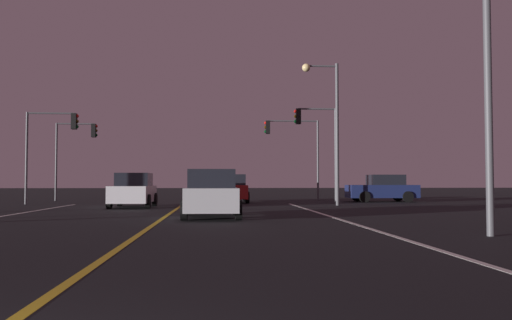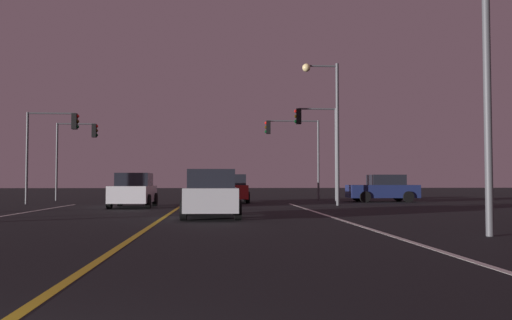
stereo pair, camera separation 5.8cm
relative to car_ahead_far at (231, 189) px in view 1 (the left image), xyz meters
name	(u,v)px [view 1 (the left image)]	position (x,y,z in m)	size (l,w,h in m)	color
lane_edge_right	(378,231)	(3.26, -18.70, -0.82)	(0.16, 33.20, 0.01)	silver
lane_center_divider	(142,233)	(-2.75, -18.70, -0.82)	(0.16, 33.20, 0.01)	gold
car_ahead_far	(231,189)	(0.00, 0.00, 0.00)	(2.02, 4.30, 1.70)	black
car_lead_same_lane	(212,194)	(-1.06, -13.25, 0.00)	(2.02, 4.30, 1.70)	black
car_crossing_side	(383,189)	(9.51, 0.40, 0.00)	(4.30, 2.02, 1.70)	black
car_oncoming	(133,191)	(-5.02, -5.50, 0.00)	(2.02, 4.30, 1.70)	black
traffic_light_near_right	(316,133)	(4.93, -1.60, 3.29)	(2.54, 0.36, 5.59)	#4C4C51
traffic_light_near_left	(52,136)	(-10.19, -1.60, 3.04)	(2.92, 0.36, 5.19)	#4C4C51
traffic_light_far_right	(292,140)	(4.28, 3.90, 3.30)	(3.80, 0.36, 5.50)	#4C4C51
traffic_light_far_left	(76,143)	(-10.28, 3.90, 3.03)	(2.76, 0.36, 5.19)	#4C4C51
street_lamp_right_near	(470,26)	(5.12, -20.12, 4.17)	(1.88, 0.44, 7.88)	#4C4C51
street_lamp_right_far	(329,115)	(5.08, -4.39, 4.03)	(1.98, 0.44, 7.61)	#4C4C51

